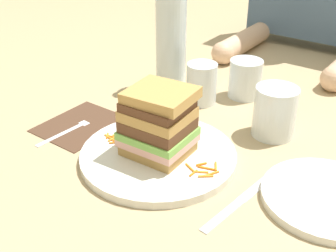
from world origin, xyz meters
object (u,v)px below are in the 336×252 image
Objects in this scene: napkin_dark at (81,125)px; empty_tumbler_0 at (245,79)px; side_plate at (327,198)px; empty_tumbler_1 at (202,83)px; main_plate at (158,155)px; knife at (240,201)px; fork at (72,127)px; sandwich at (158,123)px; juice_glass at (274,115)px; water_bottle at (171,34)px.

empty_tumbler_0 reaches higher than napkin_dark.
empty_tumbler_1 is at bearing 152.33° from side_plate.
main_plate is at bearing -90.55° from empty_tumbler_0.
knife is 0.39m from empty_tumbler_0.
napkin_dark is 1.00× the size of fork.
sandwich is 0.61× the size of knife.
fork is (-0.21, -0.02, -0.07)m from sandwich.
knife is (0.38, -0.03, 0.00)m from napkin_dark.
fork is at bearing -119.10° from empty_tumbler_1.
empty_tumbler_0 is at bearing 58.78° from fork.
main_plate is at bearing -122.69° from juice_glass.
empty_tumbler_0 is at bearing 135.36° from juice_glass.
sandwich is 1.22× the size of juice_glass.
water_bottle reaches higher than juice_glass.
main_plate is at bearing -167.99° from side_plate.
sandwich is at bearing -122.69° from juice_glass.
empty_tumbler_1 is (0.14, 0.24, 0.04)m from napkin_dark.
water_bottle is at bearing 154.94° from side_plate.
sandwich is 0.30m from side_plate.
napkin_dark is 1.89× the size of empty_tumbler_0.
main_plate is 0.07m from sandwich.
sandwich reaches higher than knife.
sandwich reaches higher than empty_tumbler_1.
water_bottle is 0.14m from empty_tumbler_1.
juice_glass is at bearing 30.51° from napkin_dark.
empty_tumbler_1 is 0.45× the size of side_plate.
napkin_dark is at bearing -121.04° from empty_tumbler_1.
sandwich is 1.34× the size of empty_tumbler_1.
juice_glass is at bearing 101.71° from knife.
sandwich reaches higher than napkin_dark.
water_bottle is (-0.30, 0.07, 0.09)m from juice_glass.
knife is (0.38, -0.00, -0.00)m from fork.
napkin_dark is 0.02m from fork.
knife is (0.18, -0.02, -0.01)m from main_plate.
juice_glass is (0.34, 0.20, 0.04)m from napkin_dark.
juice_glass is at bearing 137.59° from side_plate.
empty_tumbler_0 is 0.11m from empty_tumbler_1.
fork is at bearing -175.45° from main_plate.
empty_tumbler_0 is at bearing 89.54° from sandwich.
knife is at bearing -47.90° from empty_tumbler_1.
water_bottle is 3.33× the size of empty_tumbler_0.
knife is at bearing -143.29° from side_plate.
side_plate is (0.29, 0.06, -0.07)m from sandwich.
empty_tumbler_1 is (-0.06, 0.24, 0.04)m from main_plate.
napkin_dark is 0.28m from empty_tumbler_1.
main_plate is 0.25m from empty_tumbler_1.
empty_tumbler_0 reaches higher than fork.
main_plate is 3.06× the size of empty_tumbler_1.
knife is 0.23m from juice_glass.
fork is 0.81× the size of side_plate.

